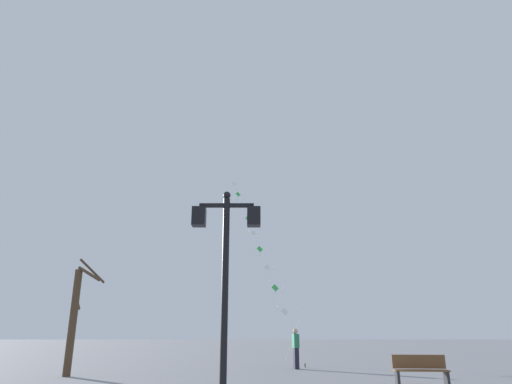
# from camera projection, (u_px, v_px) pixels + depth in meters

# --- Properties ---
(ground_plane) EXTENTS (160.00, 160.00, 0.00)m
(ground_plane) POSITION_uv_depth(u_px,v_px,m) (277.00, 366.00, 21.19)
(ground_plane) COLOR gray
(twin_lantern_lamp_post) EXTENTS (1.44, 0.28, 4.44)m
(twin_lantern_lamp_post) POSITION_uv_depth(u_px,v_px,m) (226.00, 254.00, 9.06)
(twin_lantern_lamp_post) COLOR black
(twin_lantern_lamp_post) RESTS_ON ground_plane
(kite_train) EXTENTS (4.39, 13.56, 13.77)m
(kite_train) POSITION_uv_depth(u_px,v_px,m) (258.00, 242.00, 29.33)
(kite_train) COLOR brown
(kite_train) RESTS_ON ground_plane
(kite_flyer) EXTENTS (0.32, 0.63, 1.71)m
(kite_flyer) POSITION_uv_depth(u_px,v_px,m) (297.00, 347.00, 19.62)
(kite_flyer) COLOR #1E1E2D
(kite_flyer) RESTS_ON ground_plane
(bare_tree) EXTENTS (1.38, 1.70, 4.34)m
(bare_tree) POSITION_uv_depth(u_px,v_px,m) (75.00, 317.00, 16.73)
(bare_tree) COLOR #4C3826
(bare_tree) RESTS_ON ground_plane
(park_bench) EXTENTS (1.63, 0.58, 0.89)m
(park_bench) POSITION_uv_depth(u_px,v_px,m) (422.00, 370.00, 13.34)
(park_bench) COLOR brown
(park_bench) RESTS_ON ground_plane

